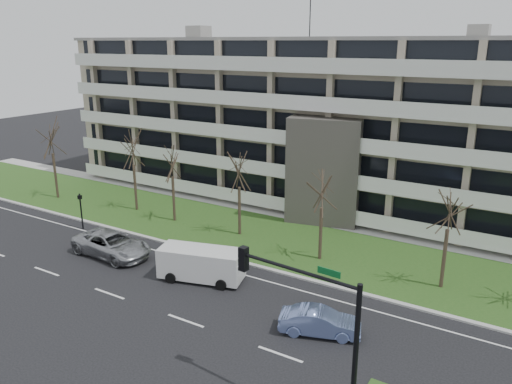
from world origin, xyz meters
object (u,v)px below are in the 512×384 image
Objects in this scene: traffic_signal at (313,319)px; pedestrian_signal at (81,207)px; blue_sedan at (320,322)px; silver_pickup at (112,244)px; white_van at (202,262)px.

pedestrian_signal is (-25.24, 9.52, -2.38)m from traffic_signal.
blue_sedan is 1.40× the size of pedestrian_signal.
white_van is (7.93, 0.33, 0.41)m from silver_pickup.
silver_pickup is 1.45× the size of blue_sedan.
blue_sedan is 0.74× the size of white_van.
silver_pickup is 1.07× the size of white_van.
silver_pickup is at bearing 167.01° from white_van.
pedestrian_signal reaches higher than silver_pickup.
silver_pickup is at bearing 65.92° from blue_sedan.
silver_pickup is at bearing 164.92° from traffic_signal.
white_van is 13.68m from traffic_signal.
white_van is 1.90× the size of pedestrian_signal.
white_van is at bearing -85.72° from silver_pickup.
pedestrian_signal is (-6.15, 2.55, 1.09)m from silver_pickup.
blue_sedan is 9.34m from white_van.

